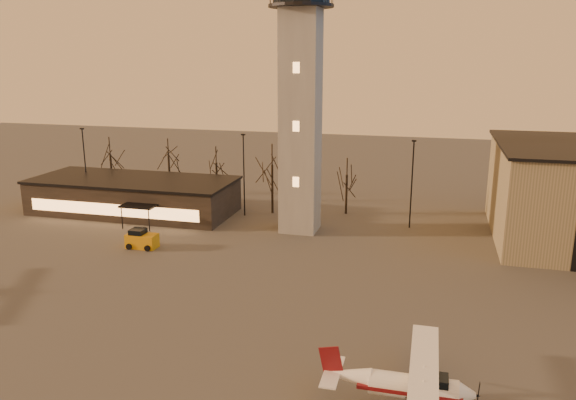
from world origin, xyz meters
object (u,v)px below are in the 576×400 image
Objects in this scene: service_cart at (142,241)px; control_tower at (301,83)px; terminal at (134,195)px; cessna_front at (415,391)px.

control_tower is at bearing 34.81° from service_cart.
terminal is 2.18× the size of cessna_front.
cessna_front is 3.74× the size of service_cart.
terminal reaches higher than service_cart.
control_tower is at bearing -5.15° from terminal.
terminal is at bearing 174.85° from control_tower.
cessna_front is (36.03, -32.75, -1.05)m from terminal.
cessna_front is 35.11m from service_cart.
terminal is 48.70m from cessna_front.
service_cart is (7.66, -12.07, -1.41)m from terminal.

